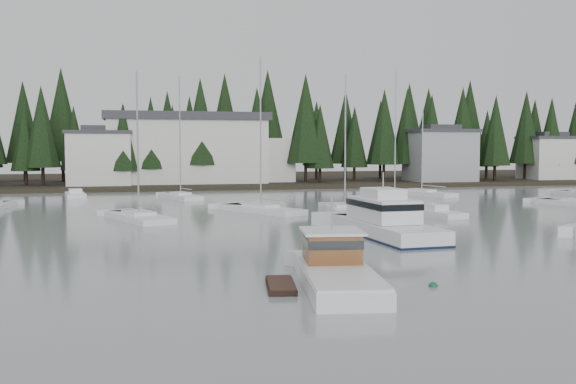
# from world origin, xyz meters

# --- Properties ---
(ground) EXTENTS (260.00, 260.00, 0.00)m
(ground) POSITION_xyz_m (0.00, 0.00, 0.00)
(ground) COLOR gray
(ground) RESTS_ON ground
(far_shore_land) EXTENTS (240.00, 54.00, 1.00)m
(far_shore_land) POSITION_xyz_m (0.00, 97.00, 0.00)
(far_shore_land) COLOR black
(far_shore_land) RESTS_ON ground
(conifer_treeline) EXTENTS (200.00, 22.00, 20.00)m
(conifer_treeline) POSITION_xyz_m (0.00, 86.00, 0.00)
(conifer_treeline) COLOR black
(conifer_treeline) RESTS_ON ground
(house_west) EXTENTS (9.54, 7.42, 8.75)m
(house_west) POSITION_xyz_m (-18.00, 79.00, 4.65)
(house_west) COLOR silver
(house_west) RESTS_ON ground
(house_east_a) EXTENTS (10.60, 8.48, 9.25)m
(house_east_a) POSITION_xyz_m (36.00, 78.00, 4.90)
(house_east_a) COLOR #999EA0
(house_east_a) RESTS_ON ground
(house_east_b) EXTENTS (9.54, 7.42, 8.25)m
(house_east_b) POSITION_xyz_m (58.00, 80.00, 4.40)
(house_east_b) COLOR silver
(house_east_b) RESTS_ON ground
(harbor_inn) EXTENTS (29.50, 11.50, 10.90)m
(harbor_inn) POSITION_xyz_m (-2.96, 82.34, 5.78)
(harbor_inn) COLOR silver
(harbor_inn) RESTS_ON ground
(lobster_boat_brown) EXTENTS (5.35, 9.19, 4.38)m
(lobster_boat_brown) POSITION_xyz_m (-4.03, 7.15, 0.50)
(lobster_boat_brown) COLOR white
(lobster_boat_brown) RESTS_ON ground
(cabin_cruiser_center) EXTENTS (4.32, 11.87, 5.02)m
(cabin_cruiser_center) POSITION_xyz_m (3.99, 21.34, 0.75)
(cabin_cruiser_center) COLOR white
(cabin_cruiser_center) RESTS_ON ground
(sailboat_1) EXTENTS (4.02, 8.57, 13.30)m
(sailboat_1) POSITION_xyz_m (6.39, 37.51, 0.07)
(sailboat_1) COLOR white
(sailboat_1) RESTS_ON ground
(sailboat_3) EXTENTS (2.99, 10.23, 15.05)m
(sailboat_3) POSITION_xyz_m (15.45, 47.40, 0.09)
(sailboat_3) COLOR white
(sailboat_3) RESTS_ON ground
(sailboat_6) EXTENTS (4.88, 8.39, 14.86)m
(sailboat_6) POSITION_xyz_m (-7.62, 56.84, 0.11)
(sailboat_6) COLOR white
(sailboat_6) RESTS_ON ground
(sailboat_8) EXTENTS (5.89, 9.32, 12.79)m
(sailboat_8) POSITION_xyz_m (-12.40, 34.81, 0.07)
(sailboat_8) COLOR white
(sailboat_8) RESTS_ON ground
(sailboat_10) EXTENTS (5.71, 10.50, 11.33)m
(sailboat_10) POSITION_xyz_m (22.55, 55.70, 0.05)
(sailboat_10) COLOR white
(sailboat_10) RESTS_ON ground
(sailboat_11) EXTENTS (7.27, 9.88, 14.90)m
(sailboat_11) POSITION_xyz_m (-1.29, 39.20, 0.08)
(sailboat_11) COLOR white
(sailboat_11) RESTS_ON ground
(runabout_1) EXTENTS (3.32, 7.09, 1.42)m
(runabout_1) POSITION_xyz_m (13.13, 32.68, 0.13)
(runabout_1) COLOR white
(runabout_1) RESTS_ON ground
(runabout_3) EXTENTS (3.04, 5.90, 1.42)m
(runabout_3) POSITION_xyz_m (-19.93, 61.97, 0.13)
(runabout_3) COLOR white
(runabout_3) RESTS_ON ground
(mooring_buoy_green) EXTENTS (0.41, 0.41, 0.41)m
(mooring_buoy_green) POSITION_xyz_m (0.10, 5.91, 0.00)
(mooring_buoy_green) COLOR #145933
(mooring_buoy_green) RESTS_ON ground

